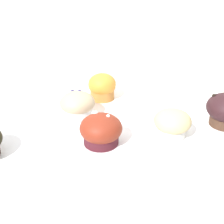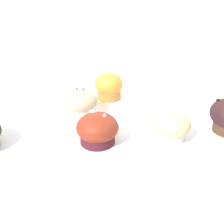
{
  "view_description": "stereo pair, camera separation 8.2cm",
  "coord_description": "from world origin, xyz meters",
  "px_view_note": "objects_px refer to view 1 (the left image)",
  "views": [
    {
      "loc": [
        0.05,
        -0.72,
        1.32
      ],
      "look_at": [
        -0.07,
        0.0,
        0.95
      ],
      "focal_mm": 50.0,
      "sensor_mm": 36.0,
      "label": 1
    },
    {
      "loc": [
        0.13,
        -0.7,
        1.32
      ],
      "look_at": [
        -0.07,
        0.0,
        0.95
      ],
      "focal_mm": 50.0,
      "sensor_mm": 36.0,
      "label": 2
    }
  ],
  "objects_px": {
    "muffin_back_left": "(101,130)",
    "muffin_front_right": "(102,87)",
    "muffin_front_center": "(172,123)",
    "muffin_back_right": "(77,105)"
  },
  "relations": [
    {
      "from": "muffin_back_left",
      "to": "muffin_front_right",
      "type": "height_order",
      "value": "muffin_front_right"
    },
    {
      "from": "muffin_front_right",
      "to": "muffin_back_right",
      "type": "bearing_deg",
      "value": -108.61
    },
    {
      "from": "muffin_front_center",
      "to": "muffin_back_right",
      "type": "xyz_separation_m",
      "value": [
        -0.27,
        0.06,
        0.0
      ]
    },
    {
      "from": "muffin_front_center",
      "to": "muffin_back_left",
      "type": "bearing_deg",
      "value": -158.41
    },
    {
      "from": "muffin_front_center",
      "to": "muffin_front_right",
      "type": "bearing_deg",
      "value": 138.79
    },
    {
      "from": "muffin_front_center",
      "to": "muffin_back_left",
      "type": "height_order",
      "value": "muffin_back_left"
    },
    {
      "from": "muffin_front_center",
      "to": "muffin_front_right",
      "type": "distance_m",
      "value": 0.29
    },
    {
      "from": "muffin_back_right",
      "to": "muffin_front_right",
      "type": "relative_size",
      "value": 1.13
    },
    {
      "from": "muffin_front_right",
      "to": "muffin_front_center",
      "type": "bearing_deg",
      "value": -41.21
    },
    {
      "from": "muffin_front_center",
      "to": "muffin_back_left",
      "type": "distance_m",
      "value": 0.18
    }
  ]
}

